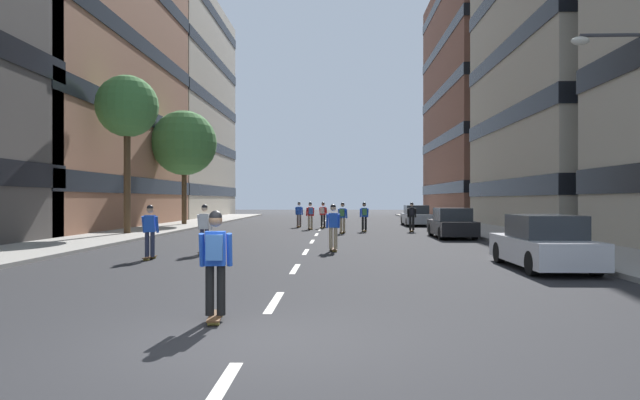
% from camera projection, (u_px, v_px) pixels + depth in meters
% --- Properties ---
extents(ground_plane, '(144.37, 144.37, 0.00)m').
position_uv_depth(ground_plane, '(317.00, 233.00, 31.52)').
color(ground_plane, '#28282B').
extents(sidewalk_left, '(4.00, 66.17, 0.14)m').
position_uv_depth(sidewalk_left, '(159.00, 229.00, 34.87)').
color(sidewalk_left, '#9E9991').
rests_on(sidewalk_left, ground_plane).
extents(sidewalk_right, '(4.00, 66.17, 0.14)m').
position_uv_depth(sidewalk_right, '(482.00, 230.00, 34.19)').
color(sidewalk_right, '#9E9991').
rests_on(sidewalk_right, ground_plane).
extents(lane_markings, '(0.16, 57.20, 0.01)m').
position_uv_depth(lane_markings, '(318.00, 232.00, 32.96)').
color(lane_markings, silver).
rests_on(lane_markings, ground_plane).
extents(building_left_far, '(13.03, 22.16, 23.90)m').
position_uv_depth(building_left_far, '(158.00, 108.00, 60.56)').
color(building_left_far, '#BCB29E').
rests_on(building_left_far, ground_plane).
extents(building_right_far, '(13.03, 23.30, 25.76)m').
position_uv_depth(building_right_far, '(500.00, 97.00, 59.30)').
color(building_right_far, brown).
rests_on(building_right_far, ground_plane).
extents(parked_car_near, '(1.82, 4.40, 1.52)m').
position_uv_depth(parked_car_near, '(543.00, 244.00, 15.43)').
color(parked_car_near, silver).
rests_on(parked_car_near, ground_plane).
extents(parked_car_mid, '(1.82, 4.40, 1.52)m').
position_uv_depth(parked_car_mid, '(452.00, 224.00, 27.92)').
color(parked_car_mid, black).
rests_on(parked_car_mid, ground_plane).
extents(parked_car_far, '(1.82, 4.40, 1.52)m').
position_uv_depth(parked_car_far, '(416.00, 216.00, 40.84)').
color(parked_car_far, '#B2B7BF').
rests_on(parked_car_far, ground_plane).
extents(street_tree_near, '(4.77, 4.77, 8.37)m').
position_uv_depth(street_tree_near, '(184.00, 143.00, 40.59)').
color(street_tree_near, '#4C3823').
rests_on(street_tree_near, sidewalk_left).
extents(street_tree_far, '(3.31, 3.31, 8.50)m').
position_uv_depth(street_tree_far, '(127.00, 108.00, 29.64)').
color(street_tree_far, '#4C3823').
rests_on(street_tree_far, sidewalk_left).
extents(streetlamp_right, '(2.13, 0.30, 6.50)m').
position_uv_depth(streetlamp_right, '(632.00, 121.00, 15.32)').
color(streetlamp_right, '#3F3F44').
rests_on(streetlamp_right, sidewalk_right).
extents(skater_0, '(0.55, 0.92, 1.78)m').
position_uv_depth(skater_0, '(215.00, 258.00, 8.83)').
color(skater_0, brown).
rests_on(skater_0, ground_plane).
extents(skater_1, '(0.57, 0.92, 1.78)m').
position_uv_depth(skater_1, '(310.00, 214.00, 35.63)').
color(skater_1, brown).
rests_on(skater_1, ground_plane).
extents(skater_2, '(0.57, 0.92, 1.78)m').
position_uv_depth(skater_2, '(412.00, 215.00, 33.22)').
color(skater_2, brown).
rests_on(skater_2, ground_plane).
extents(skater_3, '(0.57, 0.92, 1.78)m').
position_uv_depth(skater_3, '(323.00, 213.00, 37.27)').
color(skater_3, brown).
rests_on(skater_3, ground_plane).
extents(skater_4, '(0.55, 0.92, 1.78)m').
position_uv_depth(skater_4, '(204.00, 226.00, 19.68)').
color(skater_4, brown).
rests_on(skater_4, ground_plane).
extents(skater_5, '(0.53, 0.90, 1.78)m').
position_uv_depth(skater_5, '(150.00, 229.00, 17.86)').
color(skater_5, brown).
rests_on(skater_5, ground_plane).
extents(skater_6, '(0.57, 0.92, 1.78)m').
position_uv_depth(skater_6, '(342.00, 216.00, 31.51)').
color(skater_6, brown).
rests_on(skater_6, ground_plane).
extents(skater_7, '(0.55, 0.92, 1.78)m').
position_uv_depth(skater_7, '(299.00, 213.00, 38.46)').
color(skater_7, brown).
rests_on(skater_7, ground_plane).
extents(skater_8, '(0.55, 0.91, 1.78)m').
position_uv_depth(skater_8, '(364.00, 215.00, 33.34)').
color(skater_8, brown).
rests_on(skater_8, ground_plane).
extents(skater_9, '(0.56, 0.92, 1.78)m').
position_uv_depth(skater_9, '(333.00, 225.00, 20.71)').
color(skater_9, brown).
rests_on(skater_9, ground_plane).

